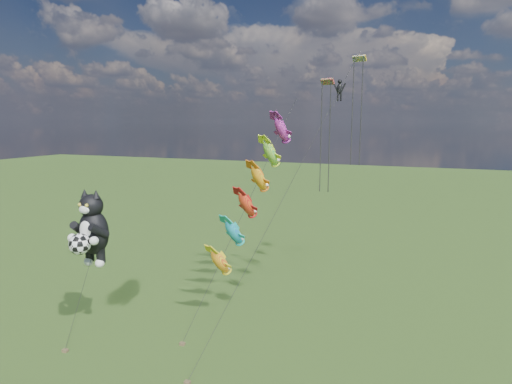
% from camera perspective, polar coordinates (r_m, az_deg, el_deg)
% --- Properties ---
extents(ground, '(300.00, 300.00, 0.00)m').
position_cam_1_polar(ground, '(40.74, -29.25, -16.69)').
color(ground, '#1A380E').
extents(cat_kite_rig, '(2.87, 4.33, 12.02)m').
position_cam_1_polar(cat_kite_rig, '(35.23, -21.16, -4.59)').
color(cat_kite_rig, '#503A29').
rests_on(cat_kite_rig, ground).
extents(fish_windsock_rig, '(4.77, 15.33, 19.37)m').
position_cam_1_polar(fish_windsock_rig, '(38.18, -0.42, 0.02)').
color(fish_windsock_rig, '#503A29').
rests_on(fish_windsock_rig, ground).
extents(parafoil_rig, '(8.96, 15.65, 22.81)m').
position_cam_1_polar(parafoil_rig, '(36.07, 10.75, 11.95)').
color(parafoil_rig, '#503A29').
rests_on(parafoil_rig, ground).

